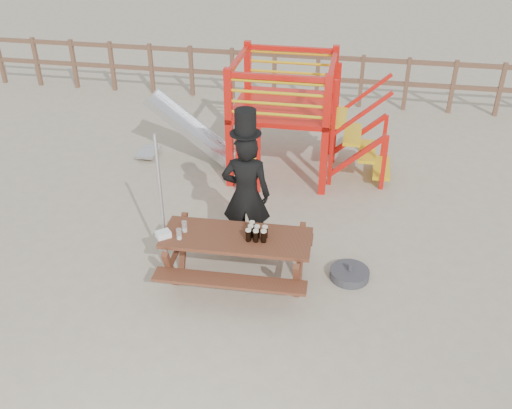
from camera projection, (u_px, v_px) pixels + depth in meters
name	position (u px, v px, depth m)	size (l,w,h in m)	color
ground	(228.00, 289.00, 7.58)	(60.00, 60.00, 0.00)	tan
back_fence	(296.00, 72.00, 13.09)	(15.09, 0.09, 1.20)	brown
playground_fort	(279.00, 114.00, 10.02)	(4.71, 1.84, 2.10)	red
picnic_table	(237.00, 254.00, 7.48)	(1.97, 1.39, 0.75)	brown
man_with_hat	(246.00, 192.00, 7.85)	(0.71, 0.50, 2.18)	black
metal_pole	(162.00, 209.00, 7.34)	(0.05, 0.05, 2.10)	#B2B2B7
parasol_base	(349.00, 274.00, 7.77)	(0.54, 0.54, 0.23)	#39393E
paper_bag	(163.00, 234.00, 7.30)	(0.18, 0.14, 0.08)	white
stout_pints	(256.00, 233.00, 7.25)	(0.27, 0.26, 0.17)	black
empty_glasses	(182.00, 231.00, 7.32)	(0.09, 0.25, 0.15)	silver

